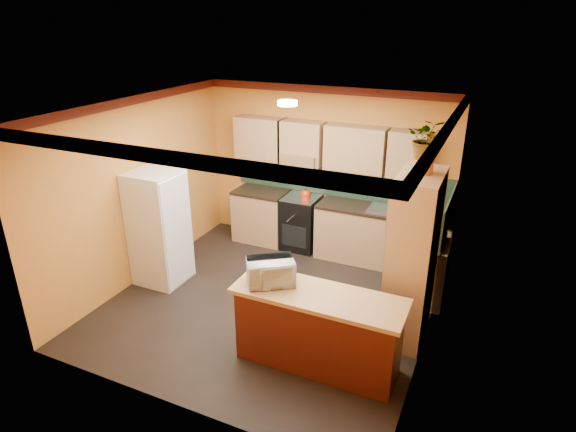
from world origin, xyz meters
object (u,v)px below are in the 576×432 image
object	(u,v)px
pantry	(412,259)
fridge	(159,228)
base_cabinets_back	(336,230)
microwave	(271,272)
stove	(301,223)
breakfast_bar	(318,332)

from	to	relation	value
pantry	fridge	bearing A→B (deg)	-177.41
base_cabinets_back	microwave	size ratio (longest dim) A/B	7.06
stove	pantry	xyz separation A→B (m)	(2.15, -1.71, 0.59)
microwave	fridge	bearing A→B (deg)	124.50
stove	microwave	world-z (taller)	microwave
pantry	breakfast_bar	xyz separation A→B (m)	(-0.79, -1.00, -0.61)
fridge	pantry	world-z (taller)	pantry
fridge	microwave	world-z (taller)	fridge
base_cabinets_back	breakfast_bar	size ratio (longest dim) A/B	2.03
base_cabinets_back	stove	size ratio (longest dim) A/B	4.01
fridge	stove	bearing A→B (deg)	52.13
base_cabinets_back	fridge	size ratio (longest dim) A/B	2.15
stove	fridge	size ratio (longest dim) A/B	0.54
stove	base_cabinets_back	bearing A→B (deg)	0.00
fridge	breakfast_bar	xyz separation A→B (m)	(2.81, -0.84, -0.41)
base_cabinets_back	breakfast_bar	xyz separation A→B (m)	(0.73, -2.71, 0.00)
stove	fridge	bearing A→B (deg)	-127.87
pantry	stove	bearing A→B (deg)	141.47
base_cabinets_back	stove	distance (m)	0.63
stove	microwave	distance (m)	2.89
fridge	breakfast_bar	size ratio (longest dim) A/B	0.94
stove	pantry	distance (m)	2.81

